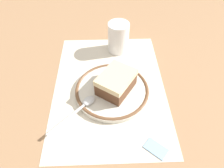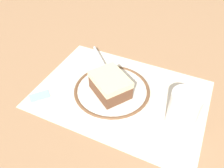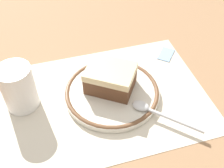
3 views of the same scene
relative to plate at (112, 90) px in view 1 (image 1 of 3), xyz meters
name	(u,v)px [view 1 (image 1 of 3)]	position (x,y,z in m)	size (l,w,h in m)	color
ground_plane	(109,86)	(0.02, 0.01, -0.01)	(2.40, 2.40, 0.00)	#9E7551
placemat	(109,86)	(0.02, 0.01, -0.01)	(0.43, 0.30, 0.00)	beige
plate	(112,90)	(0.00, 0.00, 0.00)	(0.20, 0.20, 0.01)	silver
cake_slice	(116,82)	(0.00, -0.01, 0.03)	(0.12, 0.12, 0.05)	brown
spoon	(81,107)	(-0.06, 0.08, 0.01)	(0.11, 0.11, 0.01)	silver
cup	(118,39)	(0.18, -0.03, 0.03)	(0.07, 0.07, 0.10)	white
sugar_packet	(156,148)	(-0.17, -0.09, 0.00)	(0.05, 0.03, 0.01)	#8CB2E0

